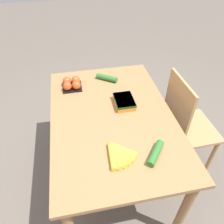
# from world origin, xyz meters

# --- Properties ---
(ground_plane) EXTENTS (12.00, 12.00, 0.00)m
(ground_plane) POSITION_xyz_m (0.00, 0.00, 0.00)
(ground_plane) COLOR #665B51
(dining_table) EXTENTS (1.28, 0.86, 0.77)m
(dining_table) POSITION_xyz_m (0.00, 0.00, 0.66)
(dining_table) COLOR #9E7044
(dining_table) RESTS_ON ground_plane
(chair) EXTENTS (0.43, 0.41, 0.95)m
(chair) POSITION_xyz_m (-0.06, 0.65, 0.49)
(chair) COLOR tan
(chair) RESTS_ON ground_plane
(banana_bunch) EXTENTS (0.19, 0.18, 0.04)m
(banana_bunch) POSITION_xyz_m (0.35, -0.03, 0.79)
(banana_bunch) COLOR brown
(banana_bunch) RESTS_ON dining_table
(tomato_pack) EXTENTS (0.15, 0.15, 0.08)m
(tomato_pack) POSITION_xyz_m (-0.39, -0.26, 0.81)
(tomato_pack) COLOR black
(tomato_pack) RESTS_ON dining_table
(carrot_bag) EXTENTS (0.19, 0.14, 0.05)m
(carrot_bag) POSITION_xyz_m (-0.10, 0.11, 0.80)
(carrot_bag) COLOR orange
(carrot_bag) RESTS_ON dining_table
(cucumber_near) EXTENTS (0.17, 0.15, 0.05)m
(cucumber_near) POSITION_xyz_m (0.39, 0.18, 0.79)
(cucumber_near) COLOR #2D702D
(cucumber_near) RESTS_ON dining_table
(cucumber_far) EXTENTS (0.14, 0.18, 0.05)m
(cucumber_far) POSITION_xyz_m (-0.45, 0.04, 0.79)
(cucumber_far) COLOR #2D702D
(cucumber_far) RESTS_ON dining_table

